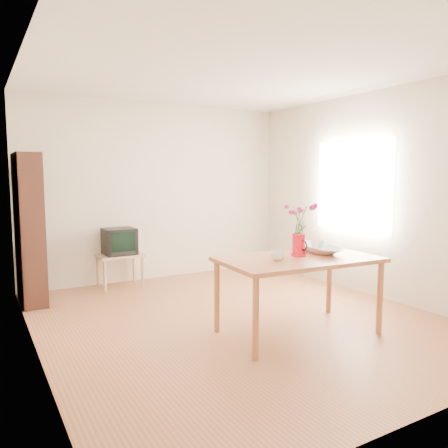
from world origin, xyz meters
TOP-DOWN VIEW (x-y plane):
  - room at (0.03, 0.00)m, footprint 4.50×4.50m
  - table at (0.28, -0.65)m, footprint 1.57×0.96m
  - tv_stand at (-0.70, 1.97)m, footprint 0.60×0.45m
  - bookshelf at (-1.85, 1.75)m, footprint 0.28×0.70m
  - pitcher at (0.33, -0.59)m, footprint 0.15×0.22m
  - flowers at (0.33, -0.59)m, footprint 0.25×0.25m
  - mug at (0.02, -0.67)m, footprint 0.17×0.17m
  - bowl at (0.66, -0.51)m, footprint 0.53×0.53m
  - teacup_a at (0.62, -0.51)m, footprint 0.10×0.10m
  - teacup_b at (0.70, -0.49)m, footprint 0.09×0.09m
  - television at (-0.70, 1.98)m, footprint 0.42×0.40m

SIDE VIEW (x-z plane):
  - tv_stand at x=-0.70m, z-range 0.16..0.62m
  - television at x=-0.70m, z-range 0.46..0.82m
  - table at x=0.28m, z-range 0.30..1.05m
  - mug at x=0.02m, z-range 0.75..0.85m
  - bookshelf at x=-1.85m, z-range -0.06..1.74m
  - pitcher at x=0.33m, z-range 0.74..0.96m
  - teacup_a at x=0.62m, z-range 0.89..0.96m
  - teacup_b at x=0.70m, z-range 0.89..0.96m
  - bowl at x=0.66m, z-range 0.75..1.18m
  - flowers at x=0.33m, z-range 0.96..1.32m
  - room at x=0.03m, z-range -0.95..3.55m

